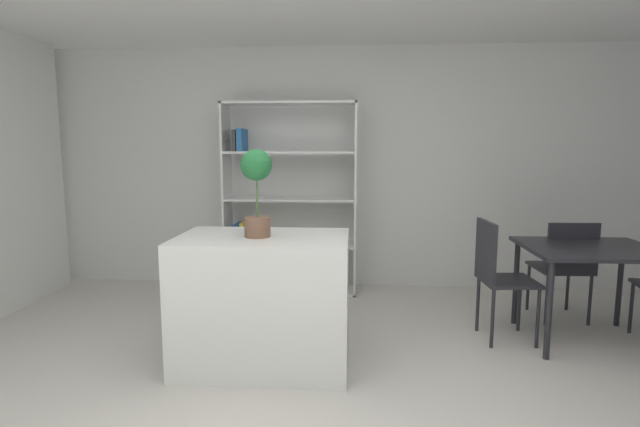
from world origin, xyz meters
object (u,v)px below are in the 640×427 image
at_px(dining_table, 590,258).
at_px(dining_chair_island_side, 497,270).
at_px(kitchen_island, 264,301).
at_px(open_bookshelf, 284,197).
at_px(dining_chair_far, 565,262).
at_px(potted_plant_on_island, 257,184).

distance_m(dining_table, dining_chair_island_side, 0.71).
bearing_deg(kitchen_island, open_bookshelf, 93.23).
xyz_separation_m(dining_chair_far, dining_chair_island_side, (-0.71, -0.45, 0.04)).
height_order(open_bookshelf, dining_chair_far, open_bookshelf).
bearing_deg(dining_chair_island_side, open_bookshelf, 52.89).
bearing_deg(dining_table, dining_chair_far, 89.37).
bearing_deg(potted_plant_on_island, open_bookshelf, 92.23).
xyz_separation_m(open_bookshelf, dining_chair_island_side, (1.84, -1.20, -0.43)).
relative_size(kitchen_island, potted_plant_on_island, 1.98).
xyz_separation_m(open_bookshelf, dining_table, (2.54, -1.19, -0.32)).
distance_m(potted_plant_on_island, open_bookshelf, 1.81).
bearing_deg(potted_plant_on_island, kitchen_island, 42.95).
bearing_deg(open_bookshelf, kitchen_island, -86.77).
height_order(kitchen_island, potted_plant_on_island, potted_plant_on_island).
xyz_separation_m(dining_table, dining_chair_island_side, (-0.70, -0.01, -0.10)).
bearing_deg(dining_table, open_bookshelf, 154.88).
relative_size(open_bookshelf, dining_table, 2.00).
bearing_deg(dining_chair_far, dining_chair_island_side, 29.68).
height_order(kitchen_island, dining_table, kitchen_island).
height_order(open_bookshelf, dining_table, open_bookshelf).
relative_size(open_bookshelf, dining_chair_far, 2.20).
height_order(potted_plant_on_island, dining_chair_far, potted_plant_on_island).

